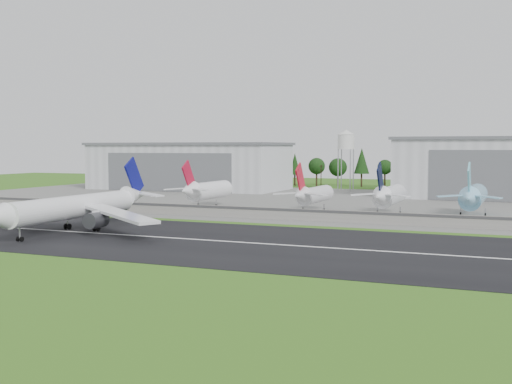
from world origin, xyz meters
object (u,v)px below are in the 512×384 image
at_px(parked_jet_skyblue, 473,197).
at_px(parked_jet_navy, 388,196).
at_px(parked_jet_red_b, 312,195).
at_px(main_airliner, 72,213).
at_px(parked_jet_red_a, 205,190).

bearing_deg(parked_jet_skyblue, parked_jet_navy, -168.22).
bearing_deg(parked_jet_navy, parked_jet_red_b, -179.86).
bearing_deg(parked_jet_red_b, main_airliner, -120.96).
bearing_deg(parked_jet_skyblue, main_airliner, -140.80).
bearing_deg(parked_jet_red_a, main_airliner, -91.68).
xyz_separation_m(parked_jet_red_a, parked_jet_red_b, (38.20, -0.06, -0.39)).
bearing_deg(main_airliner, parked_jet_red_b, -122.02).
bearing_deg(parked_jet_red_a, parked_jet_skyblue, 3.33).
bearing_deg(parked_jet_navy, main_airliner, -133.79).
bearing_deg(main_airliner, parked_jet_navy, -134.85).
distance_m(parked_jet_navy, parked_jet_skyblue, 24.60).
distance_m(parked_jet_red_b, parked_jet_navy, 24.08).
relative_size(parked_jet_red_a, parked_jet_red_b, 1.00).
bearing_deg(parked_jet_red_a, parked_jet_red_b, -0.10).
height_order(parked_jet_red_b, parked_jet_navy, parked_jet_navy).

